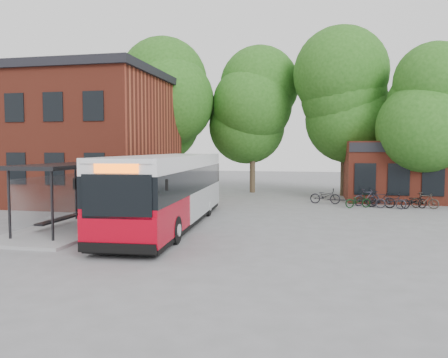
% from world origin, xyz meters
% --- Properties ---
extents(ground, '(100.00, 100.00, 0.00)m').
position_xyz_m(ground, '(0.00, 0.00, 0.00)').
color(ground, slate).
extents(station_building, '(18.40, 10.40, 8.50)m').
position_xyz_m(station_building, '(-13.00, 9.00, 4.25)').
color(station_building, maroon).
rests_on(station_building, ground).
extents(bus_shelter, '(3.60, 7.00, 2.90)m').
position_xyz_m(bus_shelter, '(-4.50, -1.00, 1.45)').
color(bus_shelter, black).
rests_on(bus_shelter, ground).
extents(bike_rail, '(5.20, 0.10, 0.38)m').
position_xyz_m(bike_rail, '(9.28, 10.00, 0.19)').
color(bike_rail, black).
rests_on(bike_rail, ground).
extents(tree_0, '(7.92, 7.92, 11.00)m').
position_xyz_m(tree_0, '(-6.00, 16.00, 5.50)').
color(tree_0, '#215316').
rests_on(tree_0, ground).
extents(tree_1, '(7.92, 7.92, 10.40)m').
position_xyz_m(tree_1, '(1.00, 17.00, 5.20)').
color(tree_1, '#215316').
rests_on(tree_1, ground).
extents(tree_2, '(7.92, 7.92, 11.00)m').
position_xyz_m(tree_2, '(8.00, 16.00, 5.50)').
color(tree_2, '#215316').
rests_on(tree_2, ground).
extents(tree_3, '(7.04, 7.04, 9.28)m').
position_xyz_m(tree_3, '(13.00, 12.00, 4.64)').
color(tree_3, '#215316').
rests_on(tree_3, ground).
extents(city_bus, '(3.50, 12.82, 3.22)m').
position_xyz_m(city_bus, '(-0.56, 1.07, 1.61)').
color(city_bus, '#A70214').
rests_on(city_bus, ground).
extents(bicycle_0, '(1.95, 0.86, 0.99)m').
position_xyz_m(bicycle_0, '(6.55, 10.73, 0.49)').
color(bicycle_0, black).
rests_on(bicycle_0, ground).
extents(bicycle_2, '(1.72, 1.20, 0.85)m').
position_xyz_m(bicycle_2, '(8.42, 9.14, 0.43)').
color(bicycle_2, black).
rests_on(bicycle_2, ground).
extents(bicycle_3, '(1.79, 1.18, 1.05)m').
position_xyz_m(bicycle_3, '(9.04, 10.17, 0.52)').
color(bicycle_3, '#25232D').
rests_on(bicycle_3, ground).
extents(bicycle_4, '(1.79, 0.93, 0.90)m').
position_xyz_m(bicycle_4, '(10.26, 9.11, 0.45)').
color(bicycle_4, '#25252C').
rests_on(bicycle_4, ground).
extents(bicycle_5, '(1.71, 0.86, 0.99)m').
position_xyz_m(bicycle_5, '(9.75, 9.45, 0.50)').
color(bicycle_5, black).
rests_on(bicycle_5, ground).
extents(bicycle_6, '(1.79, 1.24, 0.89)m').
position_xyz_m(bicycle_6, '(11.60, 9.42, 0.45)').
color(bicycle_6, black).
rests_on(bicycle_6, ground).
extents(bicycle_7, '(1.60, 1.05, 0.94)m').
position_xyz_m(bicycle_7, '(12.24, 9.63, 0.47)').
color(bicycle_7, '#36312A').
rests_on(bicycle_7, ground).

